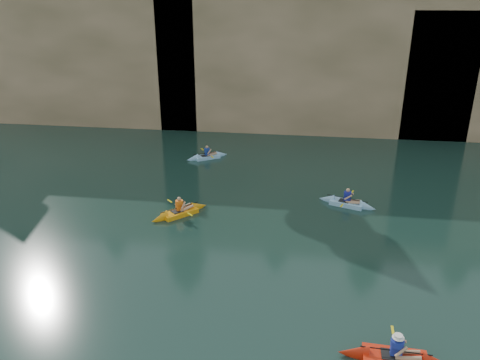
# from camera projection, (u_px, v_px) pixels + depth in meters

# --- Properties ---
(ground) EXTENTS (160.00, 160.00, 0.00)m
(ground) POSITION_uv_depth(u_px,v_px,m) (248.00, 291.00, 17.78)
(ground) COLOR black
(ground) RESTS_ON ground
(cliff) EXTENTS (70.00, 16.00, 12.00)m
(cliff) POSITION_uv_depth(u_px,v_px,m) (290.00, 46.00, 43.11)
(cliff) COLOR tan
(cliff) RESTS_ON ground
(cliff_slab_west) EXTENTS (26.00, 2.40, 10.56)m
(cliff_slab_west) POSITION_uv_depth(u_px,v_px,m) (47.00, 61.00, 39.24)
(cliff_slab_west) COLOR tan
(cliff_slab_west) RESTS_ON ground
(cliff_slab_center) EXTENTS (24.00, 2.40, 11.40)m
(cliff_slab_center) POSITION_uv_depth(u_px,v_px,m) (311.00, 61.00, 36.16)
(cliff_slab_center) COLOR tan
(cliff_slab_center) RESTS_ON ground
(sea_cave_west) EXTENTS (4.50, 1.00, 4.00)m
(sea_cave_west) POSITION_uv_depth(u_px,v_px,m) (71.00, 102.00, 39.60)
(sea_cave_west) COLOR black
(sea_cave_west) RESTS_ON ground
(sea_cave_center) EXTENTS (3.50, 1.00, 3.20)m
(sea_cave_center) POSITION_uv_depth(u_px,v_px,m) (234.00, 112.00, 37.88)
(sea_cave_center) COLOR black
(sea_cave_center) RESTS_ON ground
(sea_cave_east) EXTENTS (5.00, 1.00, 4.50)m
(sea_cave_east) POSITION_uv_depth(u_px,v_px,m) (414.00, 110.00, 35.78)
(sea_cave_east) COLOR black
(sea_cave_east) RESTS_ON ground
(main_kayaker) EXTENTS (3.48, 2.34, 1.28)m
(main_kayaker) POSITION_uv_depth(u_px,v_px,m) (395.00, 358.00, 14.31)
(main_kayaker) COLOR red
(main_kayaker) RESTS_ON ground
(kayaker_orange) EXTENTS (2.79, 2.84, 1.23)m
(kayaker_orange) POSITION_uv_depth(u_px,v_px,m) (180.00, 212.00, 23.87)
(kayaker_orange) COLOR #FB9C0F
(kayaker_orange) RESTS_ON ground
(kayaker_ltblue_near) EXTENTS (3.15, 2.29, 1.22)m
(kayaker_ltblue_near) POSITION_uv_depth(u_px,v_px,m) (347.00, 203.00, 24.93)
(kayaker_ltblue_near) COLOR #8ABFE7
(kayaker_ltblue_near) RESTS_ON ground
(kayaker_ltblue_mid) EXTENTS (2.87, 2.22, 1.13)m
(kayaker_ltblue_mid) POSITION_uv_depth(u_px,v_px,m) (207.00, 156.00, 32.03)
(kayaker_ltblue_mid) COLOR #8DC3EC
(kayaker_ltblue_mid) RESTS_ON ground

